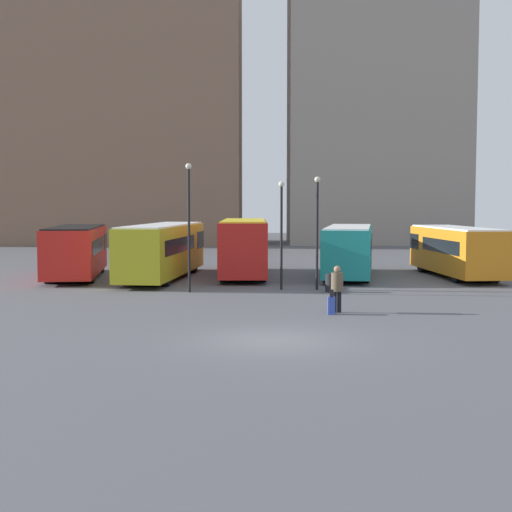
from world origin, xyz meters
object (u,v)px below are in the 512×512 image
(bus_2, at_px, (244,246))
(traveler, at_px, (337,285))
(lamp_post_0, at_px, (317,223))
(lamp_post_2, at_px, (189,217))
(trash_bin, at_px, (331,283))
(lamp_post_1, at_px, (281,225))
(bus_4, at_px, (456,250))
(bus_0, at_px, (76,250))
(bus_1, at_px, (163,249))
(bus_3, at_px, (349,249))
(suitcase, at_px, (331,305))

(bus_2, height_order, traveler, bus_2)
(lamp_post_0, relative_size, lamp_post_2, 0.90)
(trash_bin, bearing_deg, lamp_post_1, 159.02)
(traveler, bearing_deg, bus_2, 16.80)
(lamp_post_2, bearing_deg, lamp_post_1, 13.73)
(bus_4, xyz_separation_m, lamp_post_0, (-8.24, -6.07, 1.66))
(bus_0, bearing_deg, lamp_post_2, -140.92)
(lamp_post_1, bearing_deg, lamp_post_2, -166.27)
(bus_1, relative_size, lamp_post_1, 2.26)
(bus_2, xyz_separation_m, traveler, (3.84, -13.50, -0.68))
(bus_0, bearing_deg, bus_3, -95.10)
(suitcase, height_order, lamp_post_0, lamp_post_0)
(lamp_post_0, xyz_separation_m, trash_bin, (0.58, -0.89, -2.76))
(bus_2, height_order, bus_4, bus_2)
(bus_2, xyz_separation_m, lamp_post_1, (1.94, -6.37, 1.34))
(bus_1, distance_m, lamp_post_0, 9.62)
(bus_3, relative_size, bus_4, 1.00)
(bus_0, relative_size, bus_2, 0.99)
(bus_2, distance_m, bus_4, 11.88)
(lamp_post_0, bearing_deg, lamp_post_1, -179.57)
(bus_1, bearing_deg, lamp_post_1, -123.32)
(bus_3, relative_size, traveler, 5.52)
(bus_0, height_order, lamp_post_1, lamp_post_1)
(lamp_post_2, bearing_deg, bus_1, 108.33)
(lamp_post_1, height_order, lamp_post_2, lamp_post_2)
(bus_0, distance_m, lamp_post_2, 9.74)
(bus_3, xyz_separation_m, lamp_post_0, (-2.28, -6.13, 1.64))
(bus_4, height_order, lamp_post_2, lamp_post_2)
(bus_2, bearing_deg, lamp_post_2, 161.85)
(bus_0, height_order, bus_3, bus_0)
(bus_0, relative_size, bus_4, 0.98)
(suitcase, bearing_deg, lamp_post_2, 43.16)
(bus_4, xyz_separation_m, traveler, (-8.04, -13.21, -0.48))
(bus_0, xyz_separation_m, bus_4, (21.15, 0.56, -0.02))
(lamp_post_2, bearing_deg, lamp_post_0, 10.04)
(bus_1, height_order, lamp_post_0, lamp_post_0)
(bus_0, height_order, traveler, bus_0)
(bus_0, xyz_separation_m, lamp_post_1, (11.21, -5.52, 1.52))
(bus_4, distance_m, suitcase, 16.03)
(bus_3, height_order, bus_4, bus_3)
(traveler, relative_size, lamp_post_2, 0.30)
(bus_2, relative_size, lamp_post_1, 1.87)
(bus_4, distance_m, trash_bin, 10.40)
(bus_1, relative_size, suitcase, 12.41)
(lamp_post_2, distance_m, trash_bin, 7.24)
(bus_0, xyz_separation_m, bus_3, (15.19, 0.62, -0.00))
(bus_4, bearing_deg, lamp_post_1, 117.01)
(bus_2, bearing_deg, traveler, -164.73)
(bus_1, xyz_separation_m, bus_4, (16.26, 0.99, -0.10))
(suitcase, height_order, lamp_post_2, lamp_post_2)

